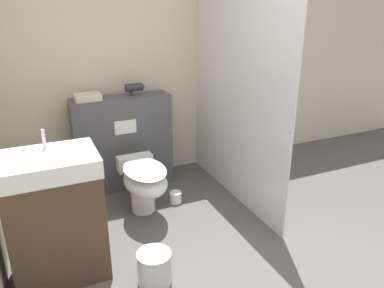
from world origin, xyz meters
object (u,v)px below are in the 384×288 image
(toilet, at_px, (144,182))
(sink_vanity, at_px, (56,216))
(hair_drier, at_px, (135,87))
(waste_bin, at_px, (155,268))

(toilet, height_order, sink_vanity, sink_vanity)
(hair_drier, bearing_deg, sink_vanity, -128.14)
(toilet, xyz_separation_m, waste_bin, (-0.22, -0.94, -0.21))
(waste_bin, bearing_deg, sink_vanity, 146.37)
(toilet, distance_m, hair_drier, 1.01)
(toilet, relative_size, sink_vanity, 0.63)
(sink_vanity, relative_size, waste_bin, 4.35)
(toilet, distance_m, sink_vanity, 0.99)
(toilet, relative_size, hair_drier, 3.33)
(hair_drier, bearing_deg, toilet, -102.50)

